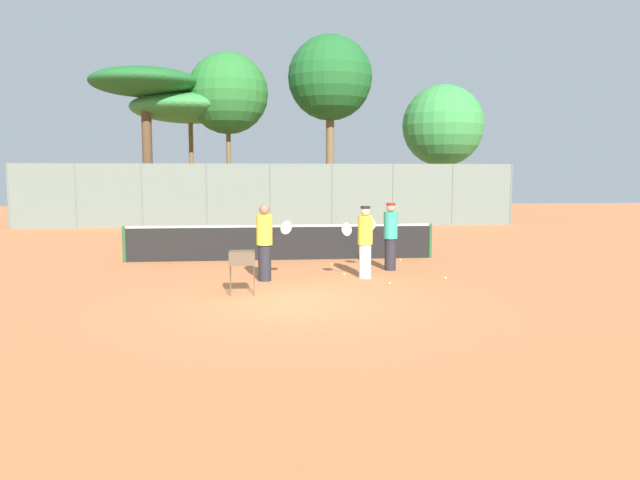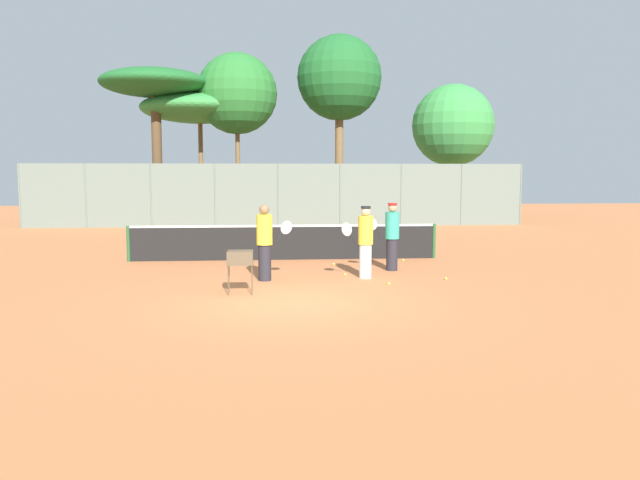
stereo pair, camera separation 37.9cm
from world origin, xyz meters
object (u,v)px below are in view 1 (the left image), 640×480
at_px(player_white_outfit, 365,241).
at_px(player_red_cap, 265,242).
at_px(player_yellow_shirt, 390,235).
at_px(tennis_net, 281,242).
at_px(ball_cart, 242,262).

relative_size(player_white_outfit, player_red_cap, 0.97).
height_order(player_red_cap, player_yellow_shirt, player_red_cap).
height_order(tennis_net, player_white_outfit, player_white_outfit).
distance_m(tennis_net, ball_cart, 5.48).
xyz_separation_m(tennis_net, player_white_outfit, (1.96, -3.49, 0.39)).
height_order(tennis_net, player_red_cap, player_red_cap).
relative_size(player_white_outfit, ball_cart, 1.90).
height_order(player_white_outfit, ball_cart, player_white_outfit).
bearing_deg(player_yellow_shirt, tennis_net, -34.60).
relative_size(player_white_outfit, player_yellow_shirt, 0.99).
xyz_separation_m(tennis_net, player_red_cap, (-0.56, -3.67, 0.41)).
xyz_separation_m(player_red_cap, ball_cart, (-0.53, -1.70, -0.24)).
distance_m(player_white_outfit, ball_cart, 3.59).
distance_m(player_yellow_shirt, ball_cart, 4.99).
bearing_deg(ball_cart, tennis_net, 78.53).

